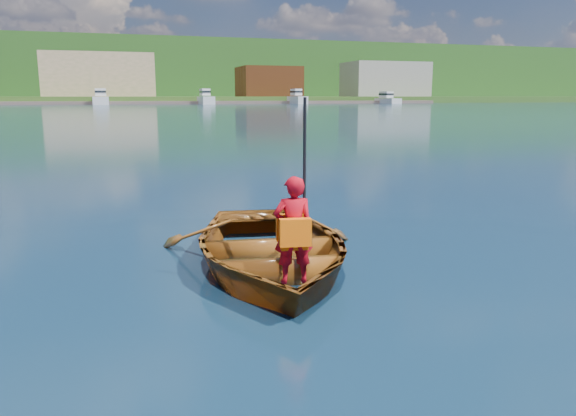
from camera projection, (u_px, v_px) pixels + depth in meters
ground at (292, 247)px, 8.05m from camera, size 600.00×600.00×0.00m
rowboat at (269, 248)px, 7.04m from camera, size 3.32×4.28×0.82m
child_paddler at (294, 230)px, 6.11m from camera, size 0.47×0.37×2.02m
shoreline at (115, 75)px, 227.54m from camera, size 400.00×140.00×22.00m
dock at (164, 103)px, 149.83m from camera, size 160.04×6.59×0.80m
waterfront_buildings at (89, 76)px, 158.75m from camera, size 202.00×16.00×14.00m
marina_yachts at (135, 99)px, 143.05m from camera, size 141.57×13.60×4.33m
hillside_trees at (209, 57)px, 243.35m from camera, size 285.98×86.09×24.58m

